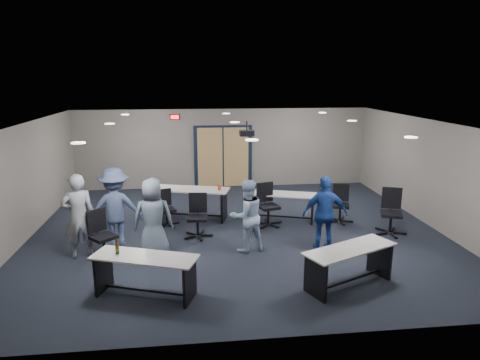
{
  "coord_description": "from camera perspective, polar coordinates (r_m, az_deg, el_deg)",
  "views": [
    {
      "loc": [
        -1.07,
        -10.01,
        3.79
      ],
      "look_at": [
        0.04,
        -0.3,
        1.4
      ],
      "focal_mm": 32.0,
      "sensor_mm": 36.0,
      "label": 1
    }
  ],
  "objects": [
    {
      "name": "floor",
      "position": [
        10.75,
        -0.4,
        -6.88
      ],
      "size": [
        10.0,
        10.0,
        0.0
      ],
      "primitive_type": "plane",
      "color": "black",
      "rests_on": "ground"
    },
    {
      "name": "back_wall",
      "position": [
        14.75,
        -2.29,
        4.23
      ],
      "size": [
        10.0,
        0.04,
        2.7
      ],
      "primitive_type": "cube",
      "color": "slate",
      "rests_on": "floor"
    },
    {
      "name": "front_wall",
      "position": [
        6.12,
        4.18,
        -9.78
      ],
      "size": [
        10.0,
        0.04,
        2.7
      ],
      "primitive_type": "cube",
      "color": "slate",
      "rests_on": "floor"
    },
    {
      "name": "left_wall",
      "position": [
        11.02,
        -27.22,
        -0.58
      ],
      "size": [
        0.04,
        9.0,
        2.7
      ],
      "primitive_type": "cube",
      "color": "slate",
      "rests_on": "floor"
    },
    {
      "name": "right_wall",
      "position": [
        11.96,
        24.16,
        0.76
      ],
      "size": [
        0.04,
        9.0,
        2.7
      ],
      "primitive_type": "cube",
      "color": "slate",
      "rests_on": "floor"
    },
    {
      "name": "ceiling",
      "position": [
        10.12,
        -0.42,
        7.58
      ],
      "size": [
        10.0,
        9.0,
        0.04
      ],
      "primitive_type": "cube",
      "color": "silver",
      "rests_on": "back_wall"
    },
    {
      "name": "double_door",
      "position": [
        14.76,
        -2.27,
        3.05
      ],
      "size": [
        2.0,
        0.07,
        2.2
      ],
      "color": "black",
      "rests_on": "back_wall"
    },
    {
      "name": "exit_sign",
      "position": [
        14.52,
        -8.69,
        8.31
      ],
      "size": [
        0.32,
        0.07,
        0.18
      ],
      "color": "black",
      "rests_on": "back_wall"
    },
    {
      "name": "ceiling_projector",
      "position": [
        10.68,
        0.9,
        6.31
      ],
      "size": [
        0.35,
        0.32,
        0.37
      ],
      "color": "black",
      "rests_on": "ceiling"
    },
    {
      "name": "ceiling_can_lights",
      "position": [
        10.37,
        -0.57,
        7.56
      ],
      "size": [
        6.24,
        5.74,
        0.02
      ],
      "primitive_type": null,
      "color": "white",
      "rests_on": "ceiling"
    },
    {
      "name": "table_front_left",
      "position": [
        7.79,
        -12.6,
        -11.43
      ],
      "size": [
        1.94,
        1.21,
        1.02
      ],
      "rotation": [
        0.0,
        0.0,
        -0.35
      ],
      "color": "#A19E98",
      "rests_on": "floor"
    },
    {
      "name": "table_front_right",
      "position": [
        8.21,
        14.4,
        -10.29
      ],
      "size": [
        1.91,
        1.32,
        0.74
      ],
      "rotation": [
        0.0,
        0.0,
        0.43
      ],
      "color": "#A19E98",
      "rests_on": "floor"
    },
    {
      "name": "table_back_left",
      "position": [
        11.6,
        -6.59,
        -2.41
      ],
      "size": [
        2.18,
        1.22,
        0.98
      ],
      "rotation": [
        0.0,
        0.0,
        -0.27
      ],
      "color": "#A19E98",
      "rests_on": "floor"
    },
    {
      "name": "table_back_right",
      "position": [
        11.49,
        5.63,
        -2.93
      ],
      "size": [
        1.92,
        1.14,
        0.74
      ],
      "rotation": [
        0.0,
        0.0,
        -0.31
      ],
      "color": "#A19E98",
      "rests_on": "floor"
    },
    {
      "name": "chair_back_a",
      "position": [
        11.17,
        -9.79,
        -3.75
      ],
      "size": [
        0.76,
        0.76,
        0.94
      ],
      "primitive_type": null,
      "rotation": [
        0.0,
        0.0,
        0.35
      ],
      "color": "black",
      "rests_on": "floor"
    },
    {
      "name": "chair_back_b",
      "position": [
        10.29,
        -5.7,
        -4.83
      ],
      "size": [
        0.72,
        0.72,
        1.04
      ],
      "primitive_type": null,
      "rotation": [
        0.0,
        0.0,
        -0.1
      ],
      "color": "black",
      "rests_on": "floor"
    },
    {
      "name": "chair_back_c",
      "position": [
        11.04,
        3.82,
        -3.35
      ],
      "size": [
        0.86,
        0.86,
        1.1
      ],
      "primitive_type": null,
      "rotation": [
        0.0,
        0.0,
        0.29
      ],
      "color": "black",
      "rests_on": "floor"
    },
    {
      "name": "chair_back_d",
      "position": [
        11.58,
        13.26,
        -3.12
      ],
      "size": [
        0.79,
        0.79,
        1.0
      ],
      "primitive_type": null,
      "rotation": [
        0.0,
        0.0,
        -0.32
      ],
      "color": "black",
      "rests_on": "floor"
    },
    {
      "name": "chair_loose_left",
      "position": [
        9.51,
        -17.78,
        -7.02
      ],
      "size": [
        0.93,
        0.93,
        1.05
      ],
      "primitive_type": null,
      "rotation": [
        0.0,
        0.0,
        0.74
      ],
      "color": "black",
      "rests_on": "floor"
    },
    {
      "name": "chair_loose_right",
      "position": [
        11.05,
        19.55,
        -4.06
      ],
      "size": [
        0.9,
        0.9,
        1.12
      ],
      "primitive_type": null,
      "rotation": [
        0.0,
        0.0,
        -0.36
      ],
      "color": "black",
      "rests_on": "floor"
    },
    {
      "name": "person_gray",
      "position": [
        9.64,
        -20.71,
        -4.51
      ],
      "size": [
        0.76,
        0.59,
        1.83
      ],
      "primitive_type": "imported",
      "rotation": [
        0.0,
        0.0,
        3.4
      ],
      "color": "#90969D",
      "rests_on": "floor"
    },
    {
      "name": "person_plaid",
      "position": [
        9.26,
        -11.5,
        -4.96
      ],
      "size": [
        0.84,
        0.55,
        1.72
      ],
      "primitive_type": "imported",
      "rotation": [
        0.0,
        0.0,
        3.15
      ],
      "color": "slate",
      "rests_on": "floor"
    },
    {
      "name": "person_lightblue",
      "position": [
        9.38,
        0.91,
        -4.79
      ],
      "size": [
        0.94,
        0.83,
        1.61
      ],
      "primitive_type": "imported",
      "rotation": [
        0.0,
        0.0,
        3.47
      ],
      "color": "#AEC7E7",
      "rests_on": "floor"
    },
    {
      "name": "person_navy",
      "position": [
        9.56,
        11.26,
        -4.47
      ],
      "size": [
        1.02,
        0.48,
        1.69
      ],
      "primitive_type": "imported",
      "rotation": [
        0.0,
        0.0,
        3.07
      ],
      "color": "navy",
      "rests_on": "floor"
    },
    {
      "name": "person_back",
      "position": [
        9.94,
        -16.3,
        -3.61
      ],
      "size": [
        1.26,
        0.82,
        1.83
      ],
      "primitive_type": "imported",
      "rotation": [
        0.0,
        0.0,
        3.26
      ],
      "color": "#43527A",
      "rests_on": "floor"
    }
  ]
}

